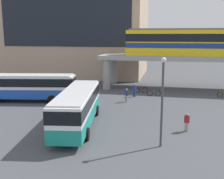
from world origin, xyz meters
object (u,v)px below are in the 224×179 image
(bus_secondary, at_px, (28,85))
(pedestrian_near_building, at_px, (187,123))
(bicycle_orange, at_px, (224,94))
(pedestrian_walking_across, at_px, (134,91))
(bicycle_red, at_px, (141,90))
(pedestrian_at_kerb, at_px, (127,96))
(station_building, at_px, (79,19))
(train, at_px, (199,42))
(bicycle_green, at_px, (154,93))
(bus_main, at_px, (78,104))

(bus_secondary, distance_m, pedestrian_near_building, 19.32)
(bus_secondary, relative_size, bicycle_orange, 6.42)
(pedestrian_near_building, bearing_deg, pedestrian_walking_across, 116.23)
(bicycle_red, xyz_separation_m, pedestrian_at_kerb, (-1.13, -5.70, 0.40))
(pedestrian_at_kerb, xyz_separation_m, pedestrian_walking_across, (0.54, 3.00, 0.05))
(station_building, xyz_separation_m, bus_secondary, (1.57, -23.95, -8.81))
(pedestrian_walking_across, bearing_deg, train, 39.78)
(train, height_order, pedestrian_near_building, train)
(bicycle_green, distance_m, pedestrian_at_kerb, 5.03)
(station_building, distance_m, pedestrian_near_building, 37.92)
(bicycle_orange, relative_size, bicycle_green, 0.98)
(pedestrian_near_building, height_order, pedestrian_walking_across, pedestrian_walking_across)
(bicycle_orange, distance_m, pedestrian_near_building, 15.06)
(pedestrian_near_building, bearing_deg, bicycle_green, 104.94)
(bus_main, distance_m, bus_secondary, 11.70)
(bicycle_green, relative_size, pedestrian_walking_across, 1.05)
(pedestrian_near_building, relative_size, pedestrian_at_kerb, 0.97)
(station_building, bearing_deg, bicycle_green, -47.97)
(pedestrian_walking_across, bearing_deg, pedestrian_at_kerb, -100.25)
(bus_main, distance_m, bicycle_orange, 20.81)
(bicycle_green, distance_m, pedestrian_walking_across, 2.69)
(bus_main, relative_size, bicycle_orange, 6.41)
(train, xyz_separation_m, pedestrian_walking_across, (-8.22, -6.84, -6.06))
(bus_main, xyz_separation_m, pedestrian_near_building, (9.17, 0.74, -1.26))
(pedestrian_at_kerb, height_order, pedestrian_walking_across, pedestrian_walking_across)
(station_building, bearing_deg, train, -28.84)
(train, distance_m, pedestrian_walking_across, 12.29)
(station_building, height_order, pedestrian_at_kerb, station_building)
(bus_main, height_order, bicycle_orange, bus_main)
(train, bearing_deg, bicycle_red, -151.49)
(bicycle_red, relative_size, bicycle_green, 0.97)
(bicycle_red, relative_size, pedestrian_walking_across, 1.02)
(bicycle_red, distance_m, pedestrian_near_building, 15.65)
(bus_main, distance_m, pedestrian_walking_across, 13.21)
(bicycle_orange, bearing_deg, bus_main, -134.45)
(bicycle_orange, relative_size, bicycle_red, 1.01)
(pedestrian_walking_across, bearing_deg, bus_secondary, -157.22)
(bicycle_green, relative_size, pedestrian_at_kerb, 1.10)
(station_building, height_order, bus_main, station_building)
(bicycle_green, bearing_deg, bus_secondary, -157.17)
(bicycle_orange, bearing_deg, train, 122.62)
(pedestrian_near_building, bearing_deg, station_building, 122.34)
(bus_main, bearing_deg, bus_secondary, 138.96)
(train, distance_m, bus_main, 23.22)
(station_building, relative_size, pedestrian_near_building, 16.44)
(pedestrian_at_kerb, bearing_deg, bicycle_orange, 23.17)
(bicycle_red, bearing_deg, pedestrian_near_building, -70.10)
(bus_secondary, xyz_separation_m, pedestrian_at_kerb, (11.53, 2.07, -1.23))
(bicycle_orange, relative_size, pedestrian_at_kerb, 1.09)
(station_building, distance_m, bus_main, 34.43)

